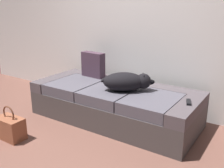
% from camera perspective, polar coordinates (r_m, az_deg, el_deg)
% --- Properties ---
extents(ground_plane, '(10.00, 10.00, 0.00)m').
position_cam_1_polar(ground_plane, '(2.61, -12.40, -15.60)').
color(ground_plane, brown).
extents(back_wall, '(6.40, 0.10, 2.80)m').
position_cam_1_polar(back_wall, '(3.52, 6.17, 17.18)').
color(back_wall, silver).
rests_on(back_wall, ground).
extents(couch, '(2.06, 0.88, 0.43)m').
position_cam_1_polar(couch, '(3.22, 0.50, -4.31)').
color(couch, '#474141').
rests_on(couch, ground).
extents(dog_dark, '(0.59, 0.49, 0.22)m').
position_cam_1_polar(dog_dark, '(2.99, 3.37, 0.55)').
color(dog_dark, black).
rests_on(dog_dark, couch).
extents(tv_remote, '(0.09, 0.16, 0.02)m').
position_cam_1_polar(tv_remote, '(2.75, 16.65, -3.85)').
color(tv_remote, black).
rests_on(tv_remote, couch).
extents(throw_pillow, '(0.35, 0.14, 0.34)m').
position_cam_1_polar(throw_pillow, '(3.57, -4.21, 4.31)').
color(throw_pillow, '#46303F').
rests_on(throw_pillow, couch).
extents(handbag, '(0.32, 0.18, 0.38)m').
position_cam_1_polar(handbag, '(3.02, -21.64, -9.01)').
color(handbag, '#955237').
rests_on(handbag, ground).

